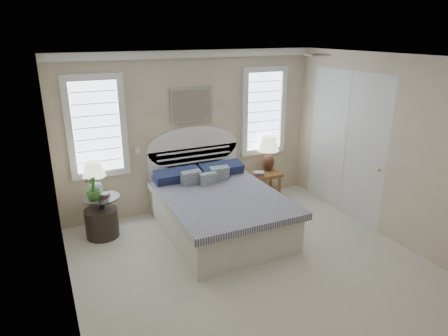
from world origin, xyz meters
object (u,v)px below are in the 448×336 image
floor_pot (102,223)px  lamp_right (268,149)px  bed (217,207)px  side_table_left (102,211)px  lamp_left (94,175)px  nightstand_right (266,180)px

floor_pot → lamp_right: 3.18m
lamp_right → floor_pot: bearing=-174.7°
bed → side_table_left: bearing=160.3°
lamp_left → lamp_right: 3.11m
side_table_left → nightstand_right: side_table_left is taller
floor_pot → lamp_left: 0.75m
nightstand_right → floor_pot: size_ratio=1.08×
nightstand_right → lamp_right: (0.11, 0.14, 0.54)m
nightstand_right → floor_pot: 2.99m
nightstand_right → lamp_right: lamp_right is taller
lamp_right → side_table_left: bearing=-175.6°
side_table_left → nightstand_right: bearing=1.9°
bed → floor_pot: bearing=162.1°
bed → floor_pot: 1.77m
bed → side_table_left: size_ratio=3.61×
side_table_left → lamp_right: size_ratio=0.97×
bed → lamp_right: 1.72m
bed → floor_pot: size_ratio=4.63×
bed → lamp_left: bed is taller
floor_pot → lamp_right: size_ratio=0.76×
lamp_left → lamp_right: (3.11, 0.18, -0.04)m
side_table_left → bed: bearing=-19.7°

